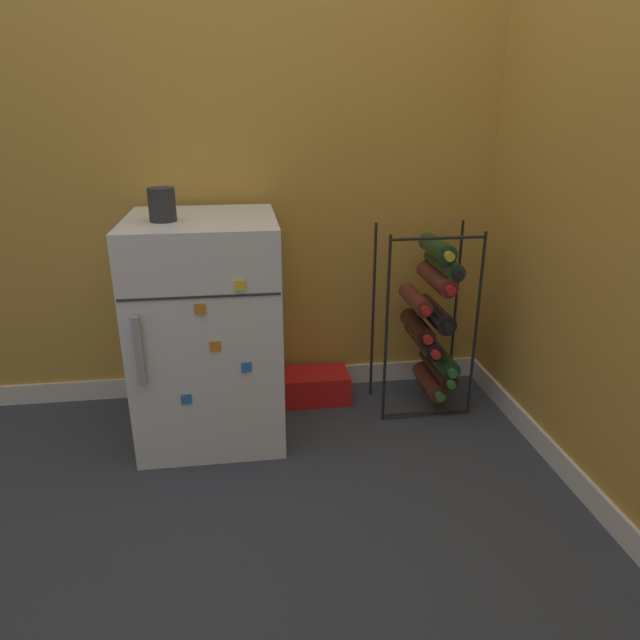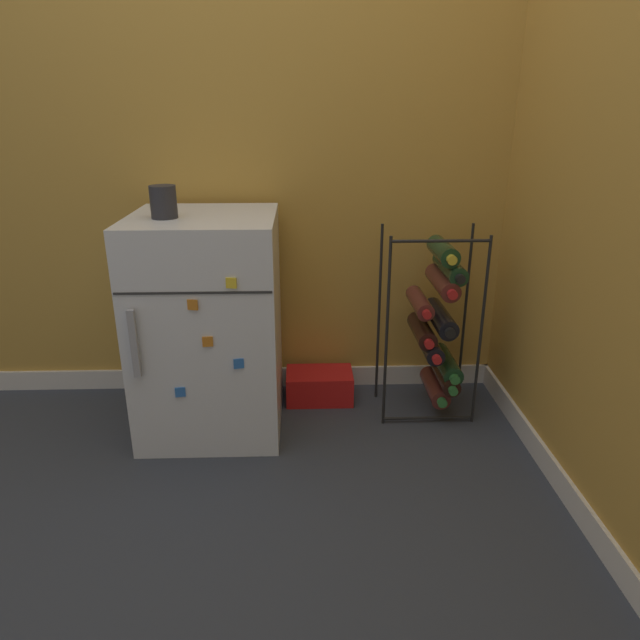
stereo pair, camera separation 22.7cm
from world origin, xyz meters
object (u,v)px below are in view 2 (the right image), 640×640
soda_box (318,386)px  mini_fridge (208,324)px  fridge_top_cup (162,202)px  wine_rack (436,325)px

soda_box → mini_fridge: bearing=-158.7°
soda_box → fridge_top_cup: 1.04m
mini_fridge → soda_box: (0.44, 0.17, -0.36)m
mini_fridge → fridge_top_cup: (-0.12, -0.06, 0.48)m
mini_fridge → soda_box: size_ratio=2.94×
mini_fridge → fridge_top_cup: 0.50m
wine_rack → fridge_top_cup: 1.17m
wine_rack → soda_box: (-0.48, 0.11, -0.32)m
soda_box → fridge_top_cup: fridge_top_cup is taller
mini_fridge → wine_rack: bearing=4.0°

